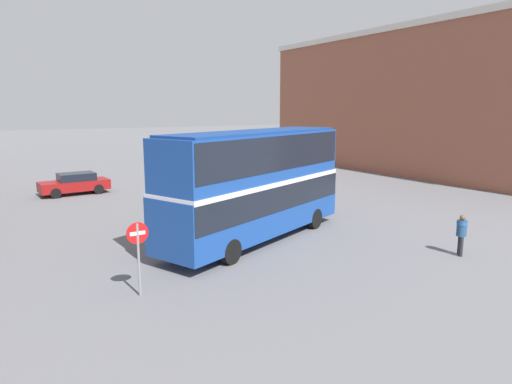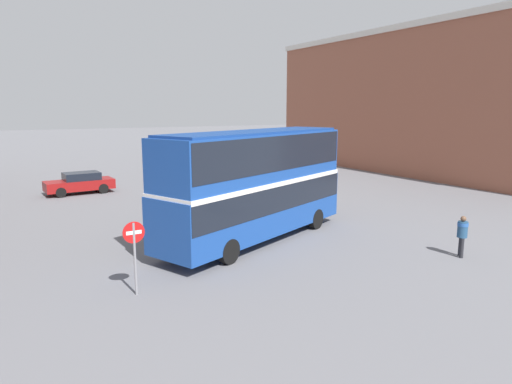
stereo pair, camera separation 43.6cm
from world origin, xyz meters
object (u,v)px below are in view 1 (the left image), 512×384
pedestrian_foreground (462,231)px  double_decker_bus (256,179)px  parked_car_kerb_near (75,183)px  no_entry_sign (138,246)px

pedestrian_foreground → double_decker_bus: bearing=-3.8°
parked_car_kerb_near → no_entry_sign: size_ratio=1.92×
double_decker_bus → parked_car_kerb_near: bearing=84.7°
pedestrian_foreground → no_entry_sign: bearing=29.7°
parked_car_kerb_near → pedestrian_foreground: bearing=112.3°
parked_car_kerb_near → no_entry_sign: no_entry_sign is taller
parked_car_kerb_near → double_decker_bus: bearing=103.3°
pedestrian_foreground → parked_car_kerb_near: (-10.73, 21.93, -0.27)m
double_decker_bus → pedestrian_foreground: (5.86, -6.09, -1.75)m
parked_car_kerb_near → no_entry_sign: bearing=81.9°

